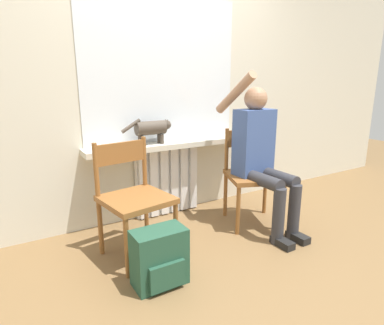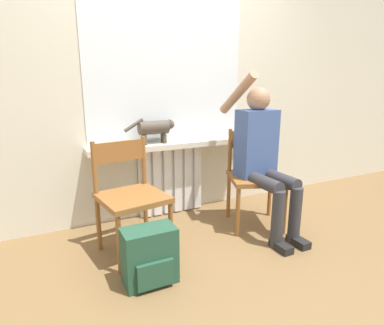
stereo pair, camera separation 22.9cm
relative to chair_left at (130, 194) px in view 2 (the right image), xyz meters
The scene contains 10 objects.
ground_plane 0.94m from the chair_left, 45.06° to the right, with size 12.00×12.00×0.00m, color brown.
wall_with_window 1.24m from the chair_left, 48.76° to the left, with size 7.00×0.06×2.70m.
radiator 0.82m from the chair_left, 45.14° to the left, with size 0.66×0.08×0.69m.
windowsill 0.81m from the chair_left, 41.70° to the left, with size 1.61×0.23×0.05m.
window_glass 1.26m from the chair_left, 47.19° to the left, with size 1.55×0.01×1.32m.
chair_left is the anchor object (origin of this frame).
chair_right 1.16m from the chair_left, ahead, with size 0.60×0.60×0.87m.
person 1.17m from the chair_left, ahead, with size 0.36×0.98×1.38m.
cat 0.77m from the chair_left, 52.59° to the left, with size 0.48×0.12×0.24m.
backpack 0.53m from the chair_left, 91.13° to the right, with size 0.34×0.23×0.38m.
Camera 2 is at (-1.16, -1.68, 1.29)m, focal length 30.00 mm.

